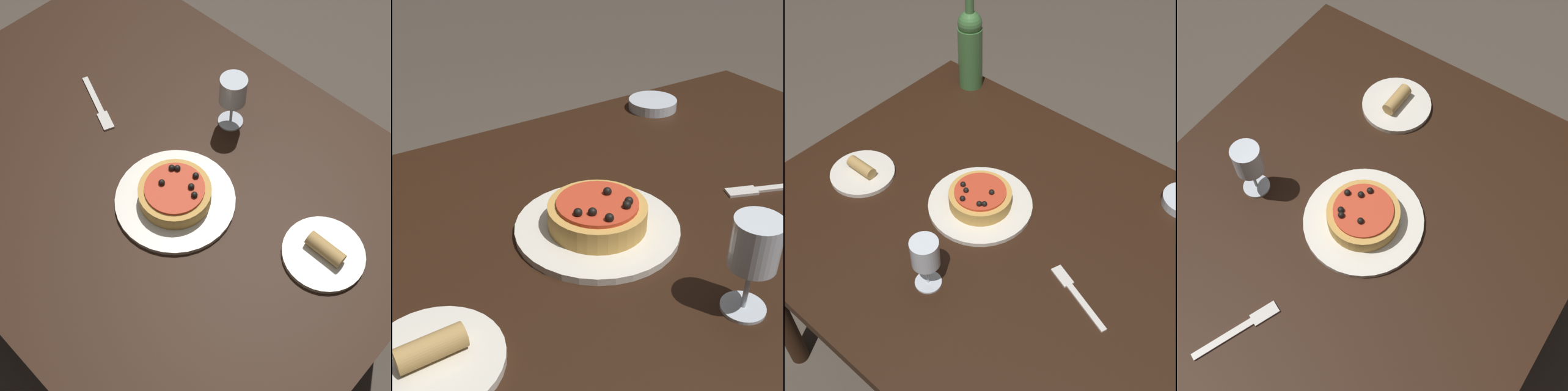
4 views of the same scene
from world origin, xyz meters
TOP-DOWN VIEW (x-y plane):
  - ground_plane at (0.00, 0.00)m, footprint 14.00×14.00m
  - dining_table at (0.00, 0.00)m, footprint 1.25×0.93m
  - dinner_plate at (0.11, -0.02)m, footprint 0.26×0.26m
  - pizza at (0.11, -0.02)m, footprint 0.16×0.16m
  - wine_glass at (0.05, 0.23)m, footprint 0.06×0.06m
  - fork at (-0.22, 0.04)m, footprint 0.18×0.09m
  - side_plate at (0.42, 0.09)m, footprint 0.17×0.17m

SIDE VIEW (x-z plane):
  - ground_plane at x=0.00m, z-range 0.00..0.00m
  - dining_table at x=0.00m, z-range 0.28..1.01m
  - fork at x=-0.22m, z-range 0.74..0.74m
  - dinner_plate at x=0.11m, z-range 0.74..0.75m
  - side_plate at x=0.42m, z-range 0.72..0.77m
  - pizza at x=0.11m, z-range 0.74..0.80m
  - wine_glass at x=0.05m, z-range 0.77..0.91m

